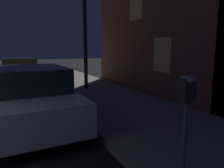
{
  "coord_description": "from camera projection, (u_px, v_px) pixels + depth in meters",
  "views": [
    {
      "loc": [
        2.52,
        -2.5,
        1.84
      ],
      "look_at": [
        4.09,
        0.72,
        1.24
      ],
      "focal_mm": 32.64,
      "sensor_mm": 36.0,
      "label": 1
    }
  ],
  "objects": [
    {
      "name": "parking_meter",
      "position": [
        187.0,
        103.0,
        2.47
      ],
      "size": [
        0.19,
        0.19,
        1.39
      ],
      "color": "#59595B",
      "rests_on": "sidewalk"
    },
    {
      "name": "car_yellow_cab",
      "position": [
        20.0,
        72.0,
        10.69
      ],
      "size": [
        2.05,
        4.24,
        1.43
      ],
      "color": "gold",
      "rests_on": "ground"
    },
    {
      "name": "street_lamp",
      "position": [
        85.0,
        10.0,
        8.52
      ],
      "size": [
        0.44,
        0.44,
        5.01
      ],
      "color": "black",
      "rests_on": "sidewalk"
    },
    {
      "name": "sidewalk",
      "position": [
        201.0,
        145.0,
        3.83
      ],
      "size": [
        3.2,
        36.0,
        0.15
      ],
      "primitive_type": "cube",
      "color": "slate",
      "rests_on": "ground"
    },
    {
      "name": "car_white",
      "position": [
        30.0,
        96.0,
        5.09
      ],
      "size": [
        2.16,
        4.28,
        1.43
      ],
      "color": "silver",
      "rests_on": "ground"
    }
  ]
}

